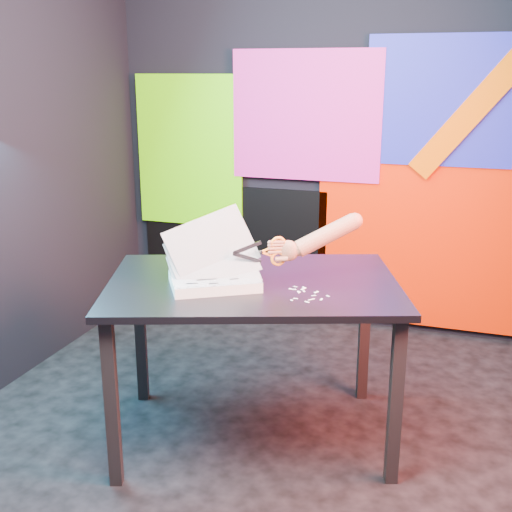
% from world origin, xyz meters
% --- Properties ---
extents(room, '(3.01, 3.01, 2.71)m').
position_xyz_m(room, '(0.00, 0.00, 1.35)').
color(room, black).
rests_on(room, ground).
extents(backdrop, '(2.88, 0.05, 2.08)m').
position_xyz_m(backdrop, '(0.06, 1.46, 0.96)').
color(backdrop, red).
rests_on(backdrop, ground).
extents(work_table, '(1.45, 1.19, 0.75)m').
position_xyz_m(work_table, '(-0.09, -0.02, 0.66)').
color(work_table, '#242424').
rests_on(work_table, ground).
extents(printout_stack, '(0.45, 0.41, 0.34)m').
position_xyz_m(printout_stack, '(-0.23, -0.13, 0.78)').
color(printout_stack, white).
rests_on(printout_stack, work_table).
extents(scissors, '(0.20, 0.12, 0.13)m').
position_xyz_m(scissors, '(-0.00, -0.01, 0.89)').
color(scissors, '#B9B9BB').
rests_on(scissors, printout_stack).
extents(hand_forearm, '(0.36, 0.23, 0.20)m').
position_xyz_m(hand_forearm, '(0.17, 0.08, 0.94)').
color(hand_forearm, '#B5765F').
rests_on(hand_forearm, work_table).
extents(paper_clippings, '(0.18, 0.18, 0.00)m').
position_xyz_m(paper_clippings, '(0.16, -0.11, 0.75)').
color(paper_clippings, white).
rests_on(paper_clippings, work_table).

